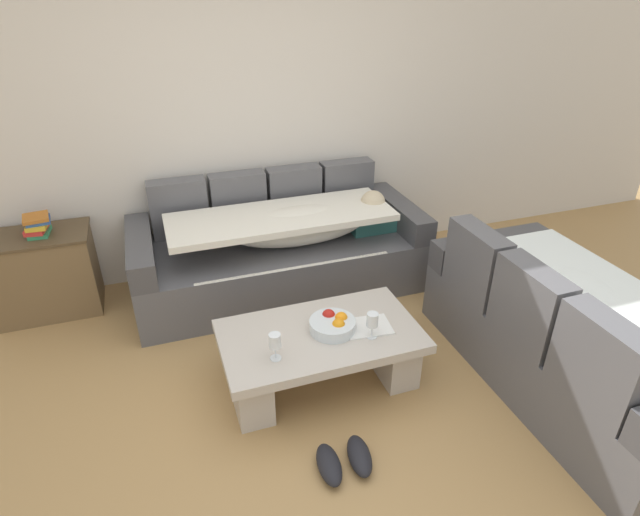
{
  "coord_description": "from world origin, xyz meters",
  "views": [
    {
      "loc": [
        -0.73,
        -1.92,
        2.26
      ],
      "look_at": [
        0.28,
        1.02,
        0.55
      ],
      "focal_mm": 28.86,
      "sensor_mm": 36.0,
      "label": 1
    }
  ],
  "objects_px": {
    "fruit_bowl": "(333,324)",
    "wine_glass_near_right": "(372,321)",
    "couch_along_wall": "(283,249)",
    "wine_glass_near_left": "(275,342)",
    "pair_of_shoes": "(344,460)",
    "side_cabinet": "(45,273)",
    "open_magazine": "(368,327)",
    "coffee_table": "(320,351)",
    "book_stack_on_cabinet": "(38,225)",
    "couch_near_window": "(570,339)"
  },
  "relations": [
    {
      "from": "couch_near_window",
      "to": "side_cabinet",
      "type": "height_order",
      "value": "couch_near_window"
    },
    {
      "from": "couch_along_wall",
      "to": "open_magazine",
      "type": "bearing_deg",
      "value": -81.21
    },
    {
      "from": "fruit_bowl",
      "to": "wine_glass_near_left",
      "type": "xyz_separation_m",
      "value": [
        -0.4,
        -0.15,
        0.08
      ]
    },
    {
      "from": "open_magazine",
      "to": "side_cabinet",
      "type": "distance_m",
      "value": 2.45
    },
    {
      "from": "wine_glass_near_left",
      "to": "side_cabinet",
      "type": "xyz_separation_m",
      "value": [
        -1.36,
        1.57,
        -0.17
      ]
    },
    {
      "from": "wine_glass_near_left",
      "to": "open_magazine",
      "type": "xyz_separation_m",
      "value": [
        0.6,
        0.1,
        -0.11
      ]
    },
    {
      "from": "couch_along_wall",
      "to": "side_cabinet",
      "type": "relative_size",
      "value": 3.13
    },
    {
      "from": "couch_near_window",
      "to": "wine_glass_near_right",
      "type": "height_order",
      "value": "couch_near_window"
    },
    {
      "from": "open_magazine",
      "to": "couch_near_window",
      "type": "bearing_deg",
      "value": -15.33
    },
    {
      "from": "coffee_table",
      "to": "fruit_bowl",
      "type": "relative_size",
      "value": 4.29
    },
    {
      "from": "wine_glass_near_left",
      "to": "open_magazine",
      "type": "relative_size",
      "value": 0.59
    },
    {
      "from": "side_cabinet",
      "to": "couch_near_window",
      "type": "bearing_deg",
      "value": -31.77
    },
    {
      "from": "couch_along_wall",
      "to": "wine_glass_near_left",
      "type": "distance_m",
      "value": 1.41
    },
    {
      "from": "coffee_table",
      "to": "wine_glass_near_right",
      "type": "distance_m",
      "value": 0.4
    },
    {
      "from": "pair_of_shoes",
      "to": "side_cabinet",
      "type": "bearing_deg",
      "value": 127.17
    },
    {
      "from": "couch_near_window",
      "to": "coffee_table",
      "type": "relative_size",
      "value": 1.58
    },
    {
      "from": "open_magazine",
      "to": "pair_of_shoes",
      "type": "distance_m",
      "value": 0.8
    },
    {
      "from": "fruit_bowl",
      "to": "wine_glass_near_right",
      "type": "bearing_deg",
      "value": -36.52
    },
    {
      "from": "open_magazine",
      "to": "pair_of_shoes",
      "type": "xyz_separation_m",
      "value": [
        -0.38,
        -0.61,
        -0.34
      ]
    },
    {
      "from": "fruit_bowl",
      "to": "wine_glass_near_right",
      "type": "xyz_separation_m",
      "value": [
        0.19,
        -0.14,
        0.08
      ]
    },
    {
      "from": "open_magazine",
      "to": "side_cabinet",
      "type": "height_order",
      "value": "side_cabinet"
    },
    {
      "from": "couch_near_window",
      "to": "coffee_table",
      "type": "xyz_separation_m",
      "value": [
        -1.42,
        0.5,
        -0.1
      ]
    },
    {
      "from": "book_stack_on_cabinet",
      "to": "wine_glass_near_left",
      "type": "bearing_deg",
      "value": -49.91
    },
    {
      "from": "wine_glass_near_left",
      "to": "open_magazine",
      "type": "distance_m",
      "value": 0.62
    },
    {
      "from": "fruit_bowl",
      "to": "couch_near_window",
      "type": "bearing_deg",
      "value": -20.28
    },
    {
      "from": "couch_along_wall",
      "to": "wine_glass_near_left",
      "type": "height_order",
      "value": "couch_along_wall"
    },
    {
      "from": "side_cabinet",
      "to": "open_magazine",
      "type": "bearing_deg",
      "value": -36.81
    },
    {
      "from": "coffee_table",
      "to": "wine_glass_near_left",
      "type": "xyz_separation_m",
      "value": [
        -0.31,
        -0.15,
        0.26
      ]
    },
    {
      "from": "open_magazine",
      "to": "couch_along_wall",
      "type": "bearing_deg",
      "value": 105.06
    },
    {
      "from": "book_stack_on_cabinet",
      "to": "couch_near_window",
      "type": "bearing_deg",
      "value": -32.04
    },
    {
      "from": "book_stack_on_cabinet",
      "to": "pair_of_shoes",
      "type": "bearing_deg",
      "value": -53.5
    },
    {
      "from": "coffee_table",
      "to": "side_cabinet",
      "type": "height_order",
      "value": "side_cabinet"
    },
    {
      "from": "wine_glass_near_left",
      "to": "side_cabinet",
      "type": "height_order",
      "value": "side_cabinet"
    },
    {
      "from": "fruit_bowl",
      "to": "side_cabinet",
      "type": "xyz_separation_m",
      "value": [
        -1.75,
        1.42,
        -0.1
      ]
    },
    {
      "from": "wine_glass_near_right",
      "to": "pair_of_shoes",
      "type": "relative_size",
      "value": 0.52
    },
    {
      "from": "wine_glass_near_left",
      "to": "couch_along_wall",
      "type": "bearing_deg",
      "value": 72.91
    },
    {
      "from": "open_magazine",
      "to": "pair_of_shoes",
      "type": "bearing_deg",
      "value": -115.86
    },
    {
      "from": "fruit_bowl",
      "to": "wine_glass_near_right",
      "type": "height_order",
      "value": "wine_glass_near_right"
    },
    {
      "from": "side_cabinet",
      "to": "wine_glass_near_right",
      "type": "bearing_deg",
      "value": -38.78
    },
    {
      "from": "couch_near_window",
      "to": "side_cabinet",
      "type": "distance_m",
      "value": 3.64
    },
    {
      "from": "wine_glass_near_right",
      "to": "side_cabinet",
      "type": "bearing_deg",
      "value": 141.22
    },
    {
      "from": "wine_glass_near_right",
      "to": "open_magazine",
      "type": "bearing_deg",
      "value": 79.99
    },
    {
      "from": "couch_near_window",
      "to": "open_magazine",
      "type": "bearing_deg",
      "value": 68.4
    },
    {
      "from": "couch_along_wall",
      "to": "pair_of_shoes",
      "type": "bearing_deg",
      "value": -95.93
    },
    {
      "from": "wine_glass_near_right",
      "to": "side_cabinet",
      "type": "relative_size",
      "value": 0.23
    },
    {
      "from": "couch_along_wall",
      "to": "open_magazine",
      "type": "relative_size",
      "value": 8.06
    },
    {
      "from": "fruit_bowl",
      "to": "open_magazine",
      "type": "distance_m",
      "value": 0.21
    },
    {
      "from": "coffee_table",
      "to": "book_stack_on_cabinet",
      "type": "distance_m",
      "value": 2.21
    },
    {
      "from": "wine_glass_near_left",
      "to": "wine_glass_near_right",
      "type": "relative_size",
      "value": 1.0
    },
    {
      "from": "couch_near_window",
      "to": "open_magazine",
      "type": "height_order",
      "value": "couch_near_window"
    }
  ]
}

